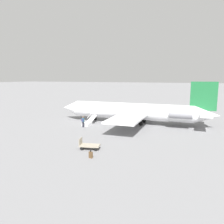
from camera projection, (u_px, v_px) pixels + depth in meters
ground_plane at (131, 123)px, 37.81m from camera, size 600.00×600.00×0.00m
airplane_main at (136, 111)px, 37.15m from camera, size 27.40×20.30×7.23m
boarding_stairs at (88, 123)px, 36.28m from camera, size 1.18×4.05×1.77m
passenger at (83, 121)px, 34.60m from camera, size 0.36×0.54×1.74m
luggage_cart at (89, 145)px, 24.03m from camera, size 2.39×1.57×1.22m
suitcase at (91, 155)px, 21.43m from camera, size 0.40×0.29×0.88m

